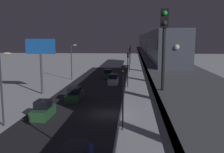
{
  "coord_description": "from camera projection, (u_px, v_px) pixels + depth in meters",
  "views": [
    {
      "loc": [
        -2.89,
        29.67,
        9.07
      ],
      "look_at": [
        1.43,
        -22.82,
        1.11
      ],
      "focal_mm": 41.23,
      "sensor_mm": 36.0,
      "label": 1
    }
  ],
  "objects": [
    {
      "name": "sedan_green",
      "position": [
        108.0,
        74.0,
        58.62
      ],
      "size": [
        1.8,
        4.6,
        1.97
      ],
      "rotation": [
        0.0,
        0.0,
        3.14
      ],
      "color": "#2D6038",
      "rests_on": "ground_plane"
    },
    {
      "name": "rail_signal",
      "position": [
        164.0,
        36.0,
        12.49
      ],
      "size": [
        0.36,
        0.41,
        4.0
      ],
      "color": "black",
      "rests_on": "elevated_railway"
    },
    {
      "name": "commercial_billboard",
      "position": [
        41.0,
        52.0,
        41.01
      ],
      "size": [
        4.8,
        0.36,
        8.9
      ],
      "color": "#4C4C51",
      "rests_on": "ground_plane"
    },
    {
      "name": "street_lamp_near",
      "position": [
        3.0,
        80.0,
        26.01
      ],
      "size": [
        1.35,
        0.44,
        7.65
      ],
      "color": "#38383D",
      "rests_on": "ground_plane"
    },
    {
      "name": "sedan_green_2",
      "position": [
        43.0,
        110.0,
        29.54
      ],
      "size": [
        1.8,
        4.11,
        1.97
      ],
      "color": "#2D6038",
      "rests_on": "ground_plane"
    },
    {
      "name": "sedan_white_2",
      "position": [
        113.0,
        80.0,
        50.91
      ],
      "size": [
        1.8,
        4.48,
        1.97
      ],
      "rotation": [
        0.0,
        0.0,
        3.14
      ],
      "color": "silver",
      "rests_on": "ground_plane"
    },
    {
      "name": "traffic_light_distant",
      "position": [
        130.0,
        52.0,
        90.94
      ],
      "size": [
        0.32,
        0.44,
        6.4
      ],
      "color": "#2D2D2D",
      "rests_on": "ground_plane"
    },
    {
      "name": "traffic_light_mid",
      "position": [
        128.0,
        65.0,
        46.92
      ],
      "size": [
        0.32,
        0.44,
        6.4
      ],
      "color": "#2D2D2D",
      "rests_on": "ground_plane"
    },
    {
      "name": "elevated_railway",
      "position": [
        163.0,
        68.0,
        29.48
      ],
      "size": [
        5.0,
        96.76,
        6.45
      ],
      "color": "slate",
      "rests_on": "ground_plane"
    },
    {
      "name": "sedan_green_3",
      "position": [
        74.0,
        95.0,
        37.33
      ],
      "size": [
        1.8,
        4.7,
        1.97
      ],
      "color": "#2D6038",
      "rests_on": "ground_plane"
    },
    {
      "name": "ground_plane",
      "position": [
        108.0,
        114.0,
        30.82
      ],
      "size": [
        240.0,
        240.0,
        0.0
      ],
      "primitive_type": "plane",
      "color": "silver"
    },
    {
      "name": "traffic_light_near",
      "position": [
        123.0,
        89.0,
        24.9
      ],
      "size": [
        0.32,
        0.44,
        6.4
      ],
      "color": "#2D2D2D",
      "rests_on": "ground_plane"
    },
    {
      "name": "subway_train",
      "position": [
        149.0,
        42.0,
        57.05
      ],
      "size": [
        2.94,
        74.07,
        3.4
      ],
      "color": "#4C5160",
      "rests_on": "elevated_railway"
    },
    {
      "name": "traffic_light_far",
      "position": [
        130.0,
        56.0,
        68.93
      ],
      "size": [
        0.32,
        0.44,
        6.4
      ],
      "color": "#2D2D2D",
      "rests_on": "ground_plane"
    },
    {
      "name": "avenue_asphalt",
      "position": [
        74.0,
        113.0,
        31.16
      ],
      "size": [
        11.0,
        96.76,
        0.01
      ],
      "primitive_type": "cube",
      "color": "#28282D",
      "rests_on": "ground_plane"
    },
    {
      "name": "street_lamp_far",
      "position": [
        72.0,
        58.0,
        55.57
      ],
      "size": [
        1.35,
        0.44,
        7.65
      ],
      "color": "#38383D",
      "rests_on": "ground_plane"
    }
  ]
}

